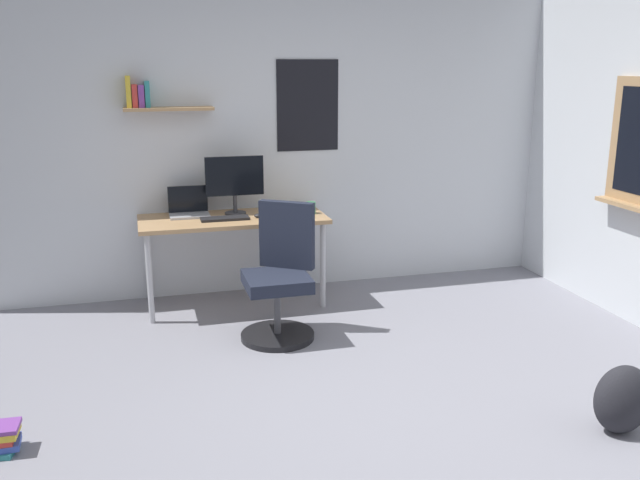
# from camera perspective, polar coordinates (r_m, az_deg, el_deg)

# --- Properties ---
(ground_plane) EXTENTS (5.20, 5.20, 0.00)m
(ground_plane) POSITION_cam_1_polar(r_m,az_deg,el_deg) (3.84, 3.87, -15.03)
(ground_plane) COLOR gray
(ground_plane) RESTS_ON ground
(wall_back) EXTENTS (5.00, 0.30, 2.60)m
(wall_back) POSITION_cam_1_polar(r_m,az_deg,el_deg) (5.73, -4.03, 8.66)
(wall_back) COLOR silver
(wall_back) RESTS_ON ground
(desk) EXTENTS (1.45, 0.61, 0.72)m
(desk) POSITION_cam_1_polar(r_m,az_deg,el_deg) (5.40, -7.28, 1.16)
(desk) COLOR tan
(desk) RESTS_ON ground
(office_chair) EXTENTS (0.56, 0.57, 0.95)m
(office_chair) POSITION_cam_1_polar(r_m,az_deg,el_deg) (4.80, -3.35, -3.43)
(office_chair) COLOR black
(office_chair) RESTS_ON ground
(laptop) EXTENTS (0.31, 0.21, 0.23)m
(laptop) POSITION_cam_1_polar(r_m,az_deg,el_deg) (5.48, -10.92, 2.58)
(laptop) COLOR #ADAFB5
(laptop) RESTS_ON desk
(monitor_primary) EXTENTS (0.46, 0.17, 0.46)m
(monitor_primary) POSITION_cam_1_polar(r_m,az_deg,el_deg) (5.43, -7.16, 4.94)
(monitor_primary) COLOR #38383D
(monitor_primary) RESTS_ON desk
(keyboard) EXTENTS (0.37, 0.13, 0.02)m
(keyboard) POSITION_cam_1_polar(r_m,az_deg,el_deg) (5.30, -7.96, 1.80)
(keyboard) COLOR black
(keyboard) RESTS_ON desk
(computer_mouse) EXTENTS (0.10, 0.06, 0.03)m
(computer_mouse) POSITION_cam_1_polar(r_m,az_deg,el_deg) (5.34, -4.98, 2.06)
(computer_mouse) COLOR #262628
(computer_mouse) RESTS_ON desk
(coffee_mug) EXTENTS (0.08, 0.08, 0.09)m
(coffee_mug) POSITION_cam_1_polar(r_m,az_deg,el_deg) (5.47, -0.77, 2.72)
(coffee_mug) COLOR #338C4C
(coffee_mug) RESTS_ON desk
(backpack) EXTENTS (0.32, 0.22, 0.38)m
(backpack) POSITION_cam_1_polar(r_m,az_deg,el_deg) (3.99, 24.00, -12.08)
(backpack) COLOR #232328
(backpack) RESTS_ON ground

